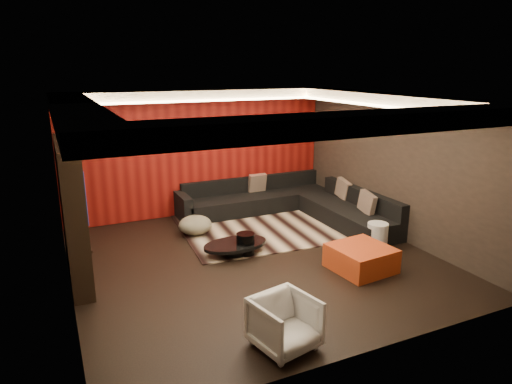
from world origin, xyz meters
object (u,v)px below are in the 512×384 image
white_side_table (377,235)px  armchair (285,323)px  sectional_sofa (290,205)px  orange_ottoman (361,258)px  drum_stool (245,244)px  coffee_table (235,248)px

white_side_table → armchair: bearing=-146.2°
white_side_table → sectional_sofa: sectional_sofa is taller
white_side_table → orange_ottoman: (-0.87, -0.65, -0.04)m
drum_stool → armchair: (-0.70, -2.77, 0.11)m
drum_stool → white_side_table: bearing=-17.0°
white_side_table → sectional_sofa: 2.39m
orange_ottoman → armchair: (-2.20, -1.40, 0.12)m
white_side_table → armchair: armchair is taller
drum_stool → white_side_table: white_side_table is taller
white_side_table → armchair: size_ratio=0.67×
white_side_table → orange_ottoman: white_side_table is taller
orange_ottoman → sectional_sofa: bearing=84.3°
coffee_table → sectional_sofa: bearing=37.6°
drum_stool → white_side_table: size_ratio=0.81×
white_side_table → sectional_sofa: size_ratio=0.13×
drum_stool → armchair: armchair is taller
coffee_table → orange_ottoman: 2.21m
drum_stool → orange_ottoman: drum_stool is taller
orange_ottoman → drum_stool: bearing=137.5°
coffee_table → drum_stool: (0.16, -0.09, 0.09)m
orange_ottoman → coffee_table: bearing=138.5°
coffee_table → drum_stool: 0.20m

